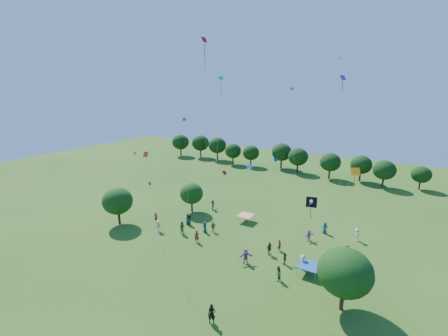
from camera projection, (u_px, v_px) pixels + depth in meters
ground at (145, 317)px, 27.52m from camera, size 160.00×160.00×0.00m
near_tree_west at (118, 201)px, 45.55m from camera, size 4.54×4.54×5.80m
near_tree_north at (192, 193)px, 50.32m from camera, size 3.91×3.91×5.03m
near_tree_east at (345, 272)px, 27.45m from camera, size 5.00×5.00×6.23m
treeline at (306, 157)px, 73.04m from camera, size 88.01×8.77×6.77m
tent_red_stripe at (246, 215)px, 47.01m from camera, size 2.20×2.20×1.10m
tent_blue at (309, 266)px, 33.63m from camera, size 2.20×2.20×1.10m
man_in_black at (212, 314)px, 26.53m from camera, size 0.84×0.74×1.89m
crowd_person_0 at (325, 228)px, 43.20m from camera, size 0.96×0.78×1.72m
crowd_person_1 at (156, 217)px, 46.95m from camera, size 0.67×0.53×1.59m
crowd_person_2 at (278, 273)px, 32.50m from camera, size 0.49×0.87×1.75m
crowd_person_3 at (303, 262)px, 34.57m from camera, size 1.29×0.86×1.81m
crowd_person_4 at (213, 227)px, 43.63m from camera, size 0.97×0.96×1.60m
crowd_person_5 at (246, 256)px, 35.77m from camera, size 1.72×1.57×1.85m
crowd_person_6 at (188, 219)px, 46.07m from camera, size 0.61×0.94×1.78m
crowd_person_7 at (197, 236)px, 40.65m from camera, size 0.77×0.75×1.75m
crowd_person_8 at (190, 220)px, 45.90m from camera, size 0.88×0.54×1.69m
crowd_person_9 at (357, 235)px, 41.03m from camera, size 1.18×1.25×1.82m
crowd_person_10 at (285, 258)px, 35.54m from camera, size 0.88×0.99×1.57m
crowd_person_11 at (309, 235)px, 41.08m from camera, size 1.31×1.53×1.61m
crowd_person_12 at (205, 227)px, 43.53m from camera, size 0.90×0.69×1.61m
crowd_person_13 at (279, 245)px, 38.51m from camera, size 0.50×0.65×1.57m
crowd_person_14 at (182, 228)px, 43.08m from camera, size 0.95×0.52×1.91m
crowd_person_15 at (158, 226)px, 43.79m from camera, size 0.98×1.23×1.72m
crowd_person_16 at (269, 249)px, 37.54m from camera, size 0.87×1.13×1.76m
crowd_person_17 at (213, 205)px, 51.76m from camera, size 1.29×1.73×1.76m
pirate_kite at (310, 203)px, 30.75m from camera, size 7.00×1.75×8.21m
red_high_kite at (205, 84)px, 36.09m from camera, size 0.50×1.06×24.81m
small_kite_0 at (149, 168)px, 35.86m from camera, size 1.56×3.78×11.88m
small_kite_1 at (342, 249)px, 30.97m from camera, size 4.02×3.98×3.68m
small_kite_2 at (146, 172)px, 44.76m from camera, size 2.61×4.30×10.10m
small_kite_3 at (185, 139)px, 47.58m from camera, size 2.91×3.18×14.53m
small_kite_4 at (252, 175)px, 40.00m from camera, size 3.21×1.02×9.23m
small_kite_5 at (327, 139)px, 27.37m from camera, size 3.76×1.34×20.11m
small_kite_6 at (340, 122)px, 39.19m from camera, size 2.70×1.69×22.90m
small_kite_7 at (219, 122)px, 36.11m from camera, size 2.38×1.53×20.39m
small_kite_8 at (223, 182)px, 38.63m from camera, size 1.95×0.64×8.85m
small_kite_9 at (342, 192)px, 25.06m from camera, size 6.53×4.44×12.96m
small_kite_10 at (293, 128)px, 42.98m from camera, size 3.47×4.22×19.19m
small_kite_11 at (153, 188)px, 46.00m from camera, size 1.94×2.62×5.19m
small_kite_12 at (273, 178)px, 36.70m from camera, size 1.99×2.81×11.09m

